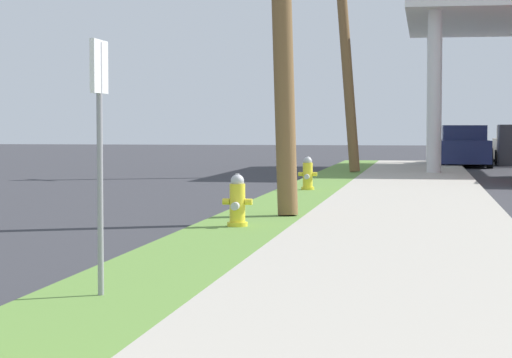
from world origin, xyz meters
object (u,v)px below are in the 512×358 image
street_sign_post (99,113)px  car_navy_by_near_pump (464,148)px  fire_hydrant_second (237,203)px  fire_hydrant_third (308,175)px  utility_pole_background (344,31)px

street_sign_post → car_navy_by_near_pump: size_ratio=0.47×
fire_hydrant_second → fire_hydrant_third: same height
fire_hydrant_third → street_sign_post: street_sign_post is taller
fire_hydrant_third → street_sign_post: size_ratio=0.35×
fire_hydrant_second → car_navy_by_near_pump: (4.06, 25.07, 0.28)m
utility_pole_background → car_navy_by_near_pump: (3.95, 7.70, -3.78)m
fire_hydrant_third → utility_pole_background: utility_pole_background is taller
car_navy_by_near_pump → utility_pole_background: bearing=-117.2°
fire_hydrant_second → car_navy_by_near_pump: 25.40m
fire_hydrant_second → car_navy_by_near_pump: car_navy_by_near_pump is taller
fire_hydrant_second → utility_pole_background: 17.84m
fire_hydrant_second → utility_pole_background: bearing=89.7°
utility_pole_background → street_sign_post: size_ratio=4.05×
fire_hydrant_second → car_navy_by_near_pump: bearing=80.8°
fire_hydrant_second → street_sign_post: size_ratio=0.35×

